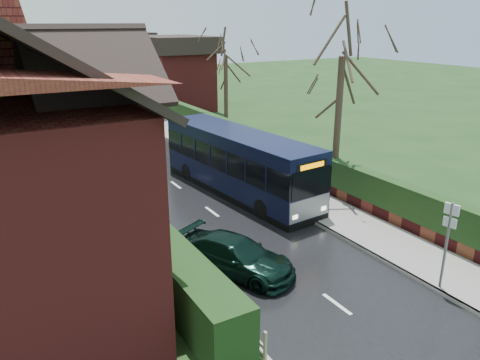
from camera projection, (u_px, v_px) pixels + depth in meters
ground at (296, 274)px, 15.21m from camera, size 140.00×140.00×0.00m
road at (176, 185)px, 23.38m from camera, size 6.00×100.00×0.02m
pavement at (248, 171)px, 25.39m from camera, size 2.50×100.00×0.14m
kerb_right at (229, 174)px, 24.82m from camera, size 0.12×100.00×0.14m
kerb_left at (115, 195)px, 21.92m from camera, size 0.12×100.00×0.10m
front_hedge at (129, 222)px, 17.18m from camera, size 1.20×16.00×1.60m
picket_fence at (149, 226)px, 17.65m from camera, size 0.10×16.00×0.90m
right_wall_hedge at (273, 150)px, 25.82m from camera, size 0.60×50.00×1.80m
bus at (239, 163)px, 21.92m from camera, size 3.16×9.91×2.96m
car_silver at (134, 195)px, 20.07m from camera, size 1.85×4.27×1.43m
car_green at (236, 256)px, 15.17m from camera, size 3.28×4.39×1.18m
car_distant at (65, 98)px, 45.12m from camera, size 1.71×4.44×1.44m
bus_stop_sign at (448, 234)px, 13.66m from camera, size 0.14×0.44×2.90m
tree_right_near at (343, 46)px, 20.05m from camera, size 4.21×4.21×9.09m
tree_right_far at (226, 50)px, 32.46m from camera, size 4.05×4.05×7.83m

